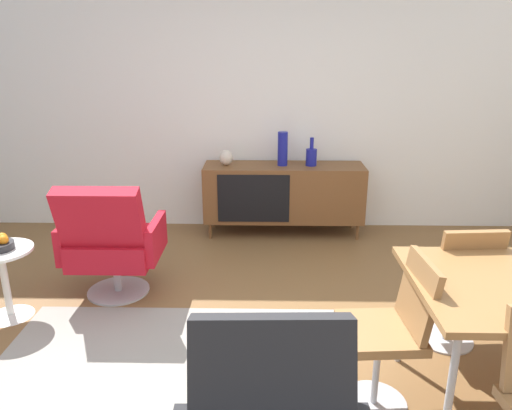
{
  "coord_description": "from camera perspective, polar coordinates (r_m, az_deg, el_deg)",
  "views": [
    {
      "loc": [
        0.16,
        -2.45,
        1.87
      ],
      "look_at": [
        0.09,
        0.8,
        0.8
      ],
      "focal_mm": 34.26,
      "sensor_mm": 36.0,
      "label": 1
    }
  ],
  "objects": [
    {
      "name": "sideboard",
      "position": [
        4.96,
        3.21,
        1.49
      ],
      "size": [
        1.6,
        0.45,
        0.72
      ],
      "color": "brown",
      "rests_on": "ground_plane"
    },
    {
      "name": "vase_cobalt",
      "position": [
        4.85,
        3.13,
        6.56
      ],
      "size": [
        0.1,
        0.1,
        0.33
      ],
      "color": "navy",
      "rests_on": "sideboard"
    },
    {
      "name": "vase_ceramic_small",
      "position": [
        4.88,
        -3.51,
        5.55
      ],
      "size": [
        0.13,
        0.13,
        0.15
      ],
      "color": "beige",
      "rests_on": "sideboard"
    },
    {
      "name": "lounge_chair_red",
      "position": [
        3.83,
        -16.6,
        -3.97
      ],
      "size": [
        0.72,
        0.65,
        0.95
      ],
      "color": "red",
      "rests_on": "ground_plane"
    },
    {
      "name": "side_table_round",
      "position": [
        3.9,
        -27.34,
        -7.3
      ],
      "size": [
        0.44,
        0.44,
        0.52
      ],
      "color": "white",
      "rests_on": "ground_plane"
    },
    {
      "name": "wall_back",
      "position": [
        5.07,
        -0.65,
        12.96
      ],
      "size": [
        6.8,
        0.12,
        2.8
      ],
      "primitive_type": "cube",
      "color": "white",
      "rests_on": "ground_plane"
    },
    {
      "name": "area_rug",
      "position": [
        3.04,
        -10.38,
        -19.82
      ],
      "size": [
        2.2,
        1.7,
        0.01
      ],
      "primitive_type": "cube",
      "color": "gray",
      "rests_on": "ground_plane"
    },
    {
      "name": "vase_sculptural_dark",
      "position": [
        4.89,
        6.48,
        5.68
      ],
      "size": [
        0.11,
        0.11,
        0.28
      ],
      "color": "navy",
      "rests_on": "sideboard"
    },
    {
      "name": "dining_chair_back_left",
      "position": [
        3.32,
        22.47,
        -8.12
      ],
      "size": [
        0.43,
        0.45,
        0.86
      ],
      "color": "#9E7042",
      "rests_on": "ground_plane"
    },
    {
      "name": "dining_chair_near_window",
      "position": [
        2.7,
        15.56,
        -13.72
      ],
      "size": [
        0.45,
        0.43,
        0.86
      ],
      "color": "#9E7042",
      "rests_on": "ground_plane"
    },
    {
      "name": "ground_plane",
      "position": [
        3.08,
        -2.13,
        -19.02
      ],
      "size": [
        8.32,
        8.32,
        0.0
      ],
      "primitive_type": "plane",
      "color": "brown"
    }
  ]
}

